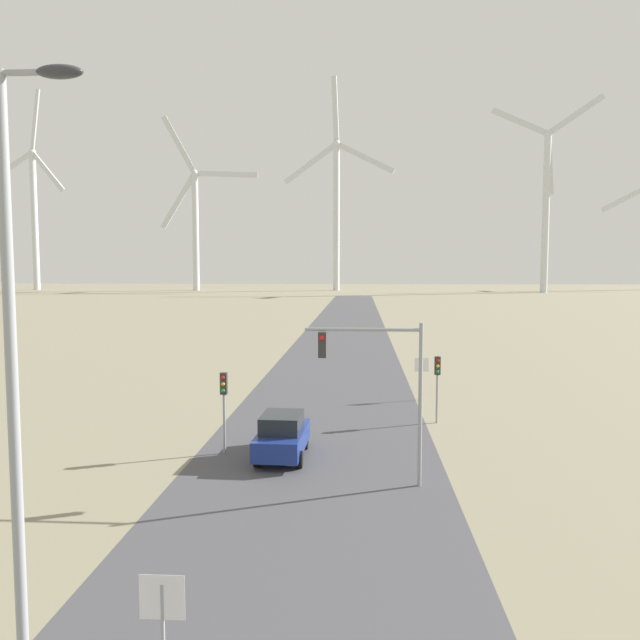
{
  "coord_description": "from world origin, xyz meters",
  "views": [
    {
      "loc": [
        1.72,
        -4.93,
        7.67
      ],
      "look_at": [
        0.0,
        21.91,
        5.43
      ],
      "focal_mm": 35.0,
      "sensor_mm": 36.0,
      "label": 1
    }
  ],
  "objects_px": {
    "streetlamp": "(11,343)",
    "traffic_light_mast_overhead": "(380,370)",
    "wind_turbine_far_left": "(34,205)",
    "wind_turbine_left": "(195,216)",
    "traffic_light_post_near_left": "(224,394)",
    "traffic_light_post_near_right": "(437,374)",
    "car_approaching": "(282,436)",
    "wind_turbine_right": "(546,197)",
    "stop_sign_far": "(421,371)",
    "wind_turbine_center": "(336,200)",
    "stop_sign_near": "(163,615)"
  },
  "relations": [
    {
      "from": "streetlamp",
      "to": "wind_turbine_center",
      "type": "xyz_separation_m",
      "value": [
        -2.91,
        206.94,
        24.44
      ]
    },
    {
      "from": "wind_turbine_right",
      "to": "traffic_light_post_near_left",
      "type": "bearing_deg",
      "value": -109.86
    },
    {
      "from": "stop_sign_far",
      "to": "wind_turbine_center",
      "type": "bearing_deg",
      "value": 93.75
    },
    {
      "from": "wind_turbine_center",
      "to": "wind_turbine_right",
      "type": "relative_size",
      "value": 1.2
    },
    {
      "from": "streetlamp",
      "to": "car_approaching",
      "type": "height_order",
      "value": "streetlamp"
    },
    {
      "from": "stop_sign_near",
      "to": "wind_turbine_right",
      "type": "xyz_separation_m",
      "value": [
        61.07,
        189.96,
        28.17
      ]
    },
    {
      "from": "streetlamp",
      "to": "car_approaching",
      "type": "xyz_separation_m",
      "value": [
        2.18,
        15.53,
        -5.63
      ]
    },
    {
      "from": "stop_sign_far",
      "to": "traffic_light_post_near_left",
      "type": "xyz_separation_m",
      "value": [
        -9.18,
        -11.15,
        0.76
      ]
    },
    {
      "from": "traffic_light_post_near_left",
      "to": "car_approaching",
      "type": "bearing_deg",
      "value": -9.66
    },
    {
      "from": "stop_sign_near",
      "to": "wind_turbine_right",
      "type": "bearing_deg",
      "value": 72.18
    },
    {
      "from": "stop_sign_far",
      "to": "traffic_light_mast_overhead",
      "type": "height_order",
      "value": "traffic_light_mast_overhead"
    },
    {
      "from": "traffic_light_post_near_right",
      "to": "wind_turbine_far_left",
      "type": "relative_size",
      "value": 0.05
    },
    {
      "from": "stop_sign_near",
      "to": "car_approaching",
      "type": "relative_size",
      "value": 0.58
    },
    {
      "from": "traffic_light_post_near_left",
      "to": "wind_turbine_far_left",
      "type": "relative_size",
      "value": 0.05
    },
    {
      "from": "traffic_light_post_near_left",
      "to": "traffic_light_post_near_right",
      "type": "height_order",
      "value": "traffic_light_post_near_left"
    },
    {
      "from": "streetlamp",
      "to": "stop_sign_near",
      "type": "height_order",
      "value": "streetlamp"
    },
    {
      "from": "wind_turbine_left",
      "to": "streetlamp",
      "type": "bearing_deg",
      "value": -75.87
    },
    {
      "from": "traffic_light_post_near_left",
      "to": "traffic_light_mast_overhead",
      "type": "height_order",
      "value": "traffic_light_mast_overhead"
    },
    {
      "from": "traffic_light_mast_overhead",
      "to": "wind_turbine_left",
      "type": "height_order",
      "value": "wind_turbine_left"
    },
    {
      "from": "stop_sign_near",
      "to": "stop_sign_far",
      "type": "relative_size",
      "value": 0.97
    },
    {
      "from": "wind_turbine_far_left",
      "to": "wind_turbine_left",
      "type": "bearing_deg",
      "value": -2.59
    },
    {
      "from": "traffic_light_post_near_left",
      "to": "traffic_light_post_near_right",
      "type": "distance_m",
      "value": 11.04
    },
    {
      "from": "wind_turbine_left",
      "to": "wind_turbine_center",
      "type": "height_order",
      "value": "wind_turbine_center"
    },
    {
      "from": "streetlamp",
      "to": "car_approaching",
      "type": "bearing_deg",
      "value": 82.03
    },
    {
      "from": "wind_turbine_left",
      "to": "wind_turbine_center",
      "type": "distance_m",
      "value": 48.76
    },
    {
      "from": "streetlamp",
      "to": "traffic_light_mast_overhead",
      "type": "height_order",
      "value": "streetlamp"
    },
    {
      "from": "traffic_light_post_near_right",
      "to": "wind_turbine_left",
      "type": "xyz_separation_m",
      "value": [
        -60.38,
        181.89,
        23.06
      ]
    },
    {
      "from": "wind_turbine_far_left",
      "to": "wind_turbine_center",
      "type": "xyz_separation_m",
      "value": [
        106.72,
        0.72,
        1.11
      ]
    },
    {
      "from": "traffic_light_mast_overhead",
      "to": "traffic_light_post_near_left",
      "type": "bearing_deg",
      "value": 151.78
    },
    {
      "from": "wind_turbine_far_left",
      "to": "wind_turbine_left",
      "type": "distance_m",
      "value": 58.61
    },
    {
      "from": "traffic_light_post_near_left",
      "to": "wind_turbine_far_left",
      "type": "distance_m",
      "value": 221.15
    },
    {
      "from": "stop_sign_far",
      "to": "wind_turbine_left",
      "type": "relative_size",
      "value": 0.04
    },
    {
      "from": "stop_sign_far",
      "to": "wind_turbine_center",
      "type": "distance_m",
      "value": 182.59
    },
    {
      "from": "stop_sign_far",
      "to": "wind_turbine_far_left",
      "type": "height_order",
      "value": "wind_turbine_far_left"
    },
    {
      "from": "car_approaching",
      "to": "wind_turbine_right",
      "type": "xyz_separation_m",
      "value": [
        60.79,
        175.51,
        28.93
      ]
    },
    {
      "from": "wind_turbine_center",
      "to": "wind_turbine_right",
      "type": "height_order",
      "value": "wind_turbine_center"
    },
    {
      "from": "streetlamp",
      "to": "traffic_light_mast_overhead",
      "type": "xyz_separation_m",
      "value": [
        5.99,
        12.58,
        -2.43
      ]
    },
    {
      "from": "wind_turbine_left",
      "to": "wind_turbine_center",
      "type": "xyz_separation_m",
      "value": [
        48.33,
        3.36,
        5.47
      ]
    },
    {
      "from": "car_approaching",
      "to": "streetlamp",
      "type": "bearing_deg",
      "value": -97.97
    },
    {
      "from": "wind_turbine_far_left",
      "to": "car_approaching",
      "type": "bearing_deg",
      "value": -59.62
    },
    {
      "from": "traffic_light_mast_overhead",
      "to": "car_approaching",
      "type": "bearing_deg",
      "value": 142.3
    },
    {
      "from": "traffic_light_post_near_left",
      "to": "wind_turbine_left",
      "type": "xyz_separation_m",
      "value": [
        -50.95,
        187.63,
        23.01
      ]
    },
    {
      "from": "wind_turbine_left",
      "to": "car_approaching",
      "type": "bearing_deg",
      "value": -74.14
    },
    {
      "from": "traffic_light_post_near_right",
      "to": "car_approaching",
      "type": "height_order",
      "value": "traffic_light_post_near_right"
    },
    {
      "from": "traffic_light_post_near_left",
      "to": "wind_turbine_far_left",
      "type": "height_order",
      "value": "wind_turbine_far_left"
    },
    {
      "from": "wind_turbine_center",
      "to": "car_approaching",
      "type": "bearing_deg",
      "value": -88.48
    },
    {
      "from": "streetlamp",
      "to": "wind_turbine_right",
      "type": "bearing_deg",
      "value": 71.76
    },
    {
      "from": "stop_sign_near",
      "to": "car_approaching",
      "type": "xyz_separation_m",
      "value": [
        0.28,
        14.45,
        -0.76
      ]
    },
    {
      "from": "stop_sign_far",
      "to": "wind_turbine_left",
      "type": "xyz_separation_m",
      "value": [
        -60.13,
        176.48,
        23.77
      ]
    },
    {
      "from": "traffic_light_post_near_left",
      "to": "traffic_light_post_near_right",
      "type": "xyz_separation_m",
      "value": [
        9.42,
        5.74,
        -0.05
      ]
    }
  ]
}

